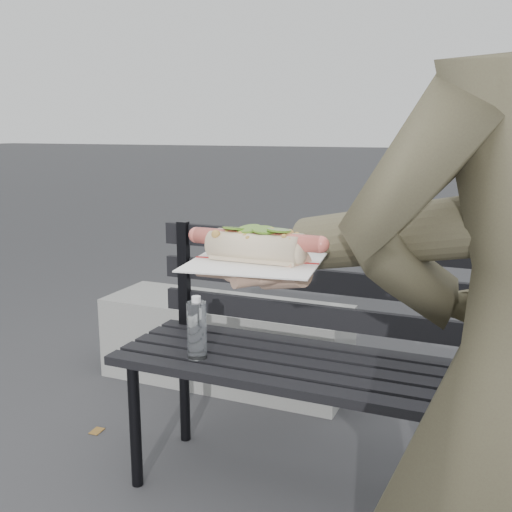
# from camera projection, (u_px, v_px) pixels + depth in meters

# --- Properties ---
(park_bench) EXTENTS (1.50, 0.44, 0.88)m
(park_bench) POSITION_uv_depth(u_px,v_px,m) (343.00, 347.00, 1.95)
(park_bench) COLOR black
(park_bench) RESTS_ON ground
(concrete_block) EXTENTS (1.20, 0.40, 0.40)m
(concrete_block) POSITION_uv_depth(u_px,v_px,m) (226.00, 342.00, 2.93)
(concrete_block) COLOR slate
(concrete_block) RESTS_ON ground
(held_hotdog) EXTENTS (0.63, 0.31, 0.20)m
(held_hotdog) POSITION_uv_depth(u_px,v_px,m) (398.00, 237.00, 0.87)
(held_hotdog) COLOR #463E2E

